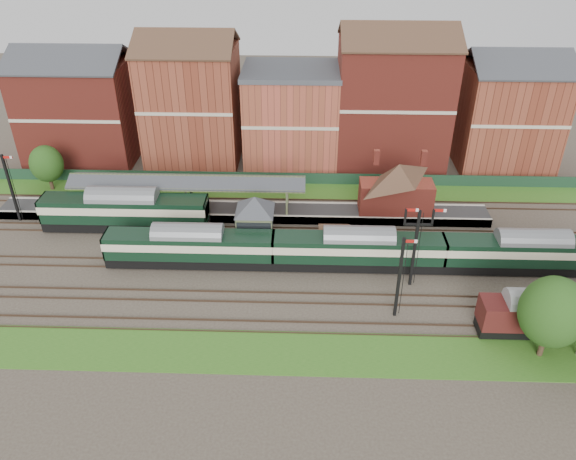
{
  "coord_description": "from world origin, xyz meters",
  "views": [
    {
      "loc": [
        1.91,
        -45.21,
        32.2
      ],
      "look_at": [
        0.35,
        2.0,
        3.0
      ],
      "focal_mm": 35.0,
      "sensor_mm": 36.0,
      "label": 1
    }
  ],
  "objects_px": {
    "dmu_train": "(358,249)",
    "goods_van_a": "(514,315)",
    "platform_railcar": "(125,210)",
    "semaphore_bracket": "(416,243)",
    "signal_box": "(255,221)"
  },
  "relations": [
    {
      "from": "dmu_train",
      "to": "signal_box",
      "type": "bearing_deg",
      "value": 162.29
    },
    {
      "from": "dmu_train",
      "to": "goods_van_a",
      "type": "height_order",
      "value": "dmu_train"
    },
    {
      "from": "platform_railcar",
      "to": "goods_van_a",
      "type": "relative_size",
      "value": 3.15
    },
    {
      "from": "semaphore_bracket",
      "to": "dmu_train",
      "type": "height_order",
      "value": "semaphore_bracket"
    },
    {
      "from": "dmu_train",
      "to": "semaphore_bracket",
      "type": "bearing_deg",
      "value": -27.21
    },
    {
      "from": "signal_box",
      "to": "semaphore_bracket",
      "type": "bearing_deg",
      "value": -20.92
    },
    {
      "from": "signal_box",
      "to": "semaphore_bracket",
      "type": "distance_m",
      "value": 16.16
    },
    {
      "from": "semaphore_bracket",
      "to": "signal_box",
      "type": "bearing_deg",
      "value": 159.08
    },
    {
      "from": "dmu_train",
      "to": "goods_van_a",
      "type": "relative_size",
      "value": 8.68
    },
    {
      "from": "platform_railcar",
      "to": "signal_box",
      "type": "bearing_deg",
      "value": -12.76
    },
    {
      "from": "dmu_train",
      "to": "platform_railcar",
      "type": "distance_m",
      "value": 25.37
    },
    {
      "from": "dmu_train",
      "to": "goods_van_a",
      "type": "bearing_deg",
      "value": -36.35
    },
    {
      "from": "signal_box",
      "to": "dmu_train",
      "type": "bearing_deg",
      "value": -17.71
    },
    {
      "from": "semaphore_bracket",
      "to": "goods_van_a",
      "type": "bearing_deg",
      "value": -41.42
    },
    {
      "from": "dmu_train",
      "to": "platform_railcar",
      "type": "bearing_deg",
      "value": 165.16
    }
  ]
}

